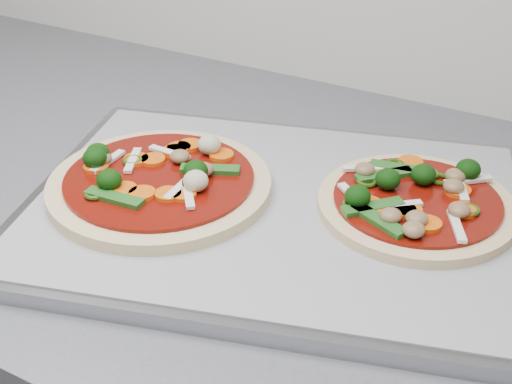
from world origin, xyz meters
The scene contains 4 objects.
baking_tray centered at (-0.66, 1.27, 0.91)m, with size 0.47×0.35×0.02m, color #949499.
parchment centered at (-0.66, 1.27, 0.92)m, with size 0.45×0.33×0.00m, color gray.
pizza_left centered at (-0.77, 1.24, 0.93)m, with size 0.22×0.22×0.04m.
pizza_right centered at (-0.54, 1.32, 0.93)m, with size 0.21×0.21×0.03m.
Camera 1 is at (-0.40, 0.76, 1.28)m, focal length 50.00 mm.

